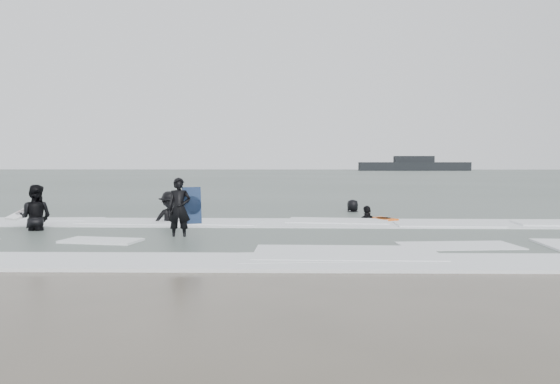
{
  "coord_description": "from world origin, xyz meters",
  "views": [
    {
      "loc": [
        0.56,
        -11.07,
        1.94
      ],
      "look_at": [
        0.0,
        5.0,
        1.1
      ],
      "focal_mm": 35.0,
      "sensor_mm": 36.0,
      "label": 1
    }
  ],
  "objects_px": {
    "surfer_breaker": "(170,224)",
    "surfer_right_near": "(368,221)",
    "surfer_right_far": "(353,213)",
    "vessel_horizon": "(414,165)",
    "surfer_wading": "(36,232)",
    "surfer_centre": "(180,239)"
  },
  "relations": [
    {
      "from": "surfer_centre",
      "to": "surfer_right_near",
      "type": "bearing_deg",
      "value": 34.91
    },
    {
      "from": "surfer_centre",
      "to": "surfer_right_far",
      "type": "xyz_separation_m",
      "value": [
        5.16,
        7.47,
        0.0
      ]
    },
    {
      "from": "surfer_wading",
      "to": "surfer_breaker",
      "type": "relative_size",
      "value": 0.99
    },
    {
      "from": "surfer_right_near",
      "to": "surfer_right_far",
      "type": "relative_size",
      "value": 0.99
    },
    {
      "from": "surfer_breaker",
      "to": "surfer_right_far",
      "type": "height_order",
      "value": "surfer_breaker"
    },
    {
      "from": "surfer_centre",
      "to": "surfer_wading",
      "type": "xyz_separation_m",
      "value": [
        -4.39,
        1.31,
        0.0
      ]
    },
    {
      "from": "surfer_breaker",
      "to": "surfer_right_near",
      "type": "height_order",
      "value": "surfer_breaker"
    },
    {
      "from": "surfer_wading",
      "to": "surfer_right_near",
      "type": "height_order",
      "value": "surfer_wading"
    },
    {
      "from": "vessel_horizon",
      "to": "surfer_breaker",
      "type": "bearing_deg",
      "value": -105.1
    },
    {
      "from": "surfer_breaker",
      "to": "surfer_right_far",
      "type": "relative_size",
      "value": 1.13
    },
    {
      "from": "surfer_wading",
      "to": "vessel_horizon",
      "type": "height_order",
      "value": "vessel_horizon"
    },
    {
      "from": "surfer_right_near",
      "to": "surfer_right_far",
      "type": "xyz_separation_m",
      "value": [
        -0.21,
        2.96,
        0.0
      ]
    },
    {
      "from": "surfer_breaker",
      "to": "surfer_right_far",
      "type": "xyz_separation_m",
      "value": [
        6.21,
        4.09,
        0.0
      ]
    },
    {
      "from": "surfer_wading",
      "to": "surfer_right_far",
      "type": "height_order",
      "value": "surfer_wading"
    },
    {
      "from": "surfer_centre",
      "to": "vessel_horizon",
      "type": "distance_m",
      "value": 133.77
    },
    {
      "from": "vessel_horizon",
      "to": "surfer_wading",
      "type": "bearing_deg",
      "value": -106.26
    },
    {
      "from": "surfer_centre",
      "to": "surfer_right_near",
      "type": "distance_m",
      "value": 7.02
    },
    {
      "from": "surfer_breaker",
      "to": "vessel_horizon",
      "type": "bearing_deg",
      "value": 58.63
    },
    {
      "from": "surfer_wading",
      "to": "surfer_right_near",
      "type": "bearing_deg",
      "value": -163.54
    },
    {
      "from": "surfer_breaker",
      "to": "surfer_right_far",
      "type": "distance_m",
      "value": 7.43
    },
    {
      "from": "surfer_right_far",
      "to": "vessel_horizon",
      "type": "relative_size",
      "value": 0.06
    },
    {
      "from": "vessel_horizon",
      "to": "surfer_centre",
      "type": "bearing_deg",
      "value": -104.29
    }
  ]
}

